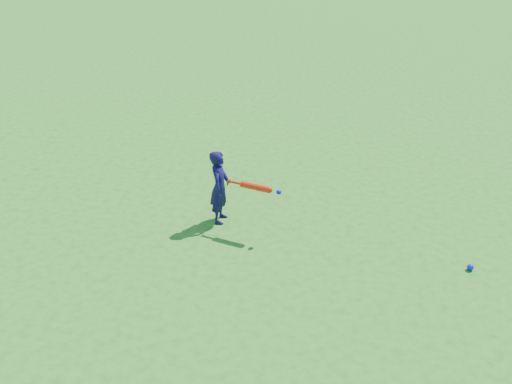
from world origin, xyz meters
TOP-DOWN VIEW (x-y plane):
  - ground at (0.00, 0.00)m, footprint 80.00×80.00m
  - child at (-0.56, -0.36)m, footprint 0.25×0.37m
  - ground_ball_blue at (2.40, -1.09)m, footprint 0.08×0.08m
  - bat_swing at (-0.06, -0.57)m, footprint 0.67×0.26m

SIDE VIEW (x-z plane):
  - ground at x=0.00m, z-range 0.00..0.00m
  - ground_ball_blue at x=2.40m, z-range 0.00..0.08m
  - child at x=-0.56m, z-range 0.00..0.96m
  - bat_swing at x=-0.06m, z-range 0.58..0.66m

